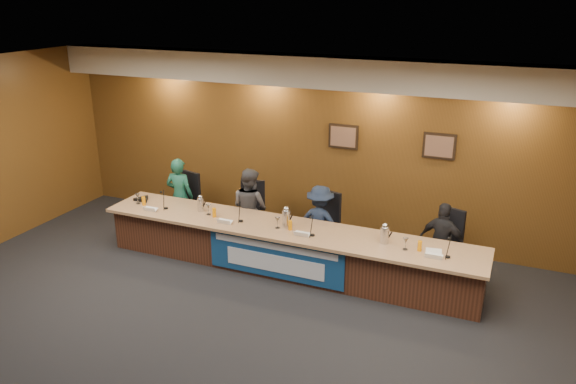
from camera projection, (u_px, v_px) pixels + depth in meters
name	position (u px, v px, depth m)	size (l,w,h in m)	color
floor	(209.00, 353.00, 6.87)	(10.00, 10.00, 0.00)	black
ceiling	(194.00, 92.00, 5.79)	(10.00, 8.00, 0.04)	silver
wall_back	(322.00, 148.00, 9.80)	(10.00, 0.04, 3.20)	#583816
soffit	(318.00, 71.00, 9.12)	(10.00, 0.50, 0.50)	beige
dais_body	(286.00, 249.00, 8.84)	(6.00, 0.80, 0.70)	#462416
dais_top	(284.00, 229.00, 8.66)	(6.10, 0.95, 0.05)	#A27852
banner	(275.00, 258.00, 8.47)	(2.20, 0.02, 0.65)	navy
banner_text_upper	(274.00, 247.00, 8.39)	(2.00, 0.01, 0.10)	silver
banner_text_lower	(275.00, 264.00, 8.48)	(1.60, 0.01, 0.28)	silver
wall_photo_left	(343.00, 136.00, 9.54)	(0.52, 0.04, 0.42)	black
wall_photo_right	(439.00, 146.00, 8.95)	(0.52, 0.04, 0.42)	black
panelist_a	(180.00, 196.00, 10.10)	(0.51, 0.34, 1.41)	#195440
panelist_b	(250.00, 207.00, 9.59)	(0.68, 0.53, 1.39)	#454549
panelist_c	(320.00, 222.00, 9.14)	(0.81, 0.47, 1.25)	#172339
panelist_d	(442.00, 242.00, 8.43)	(0.73, 0.30, 1.25)	black
office_chair_a	(184.00, 206.00, 10.27)	(0.48, 0.48, 0.08)	black
office_chair_b	(253.00, 217.00, 9.75)	(0.48, 0.48, 0.08)	black
office_chair_c	(322.00, 228.00, 9.28)	(0.48, 0.48, 0.08)	black
office_chair_d	(442.00, 248.00, 8.56)	(0.48, 0.48, 0.08)	black
nameplate_a	(149.00, 209.00, 9.25)	(0.24, 0.06, 0.09)	white
microphone_a	(166.00, 208.00, 9.38)	(0.07, 0.07, 0.02)	black
juice_glass_a	(144.00, 201.00, 9.52)	(0.06, 0.06, 0.15)	#FF9405
water_glass_a	(138.00, 199.00, 9.57)	(0.08, 0.08, 0.18)	silver
nameplate_b	(224.00, 221.00, 8.76)	(0.24, 0.06, 0.09)	white
microphone_b	(241.00, 221.00, 8.86)	(0.07, 0.07, 0.02)	black
juice_glass_b	(214.00, 213.00, 9.02)	(0.06, 0.06, 0.15)	#FF9405
water_glass_b	(208.00, 209.00, 9.11)	(0.08, 0.08, 0.18)	silver
nameplate_c	(301.00, 234.00, 8.30)	(0.24, 0.06, 0.09)	white
microphone_c	(312.00, 235.00, 8.35)	(0.07, 0.07, 0.02)	black
juice_glass_c	(290.00, 225.00, 8.53)	(0.06, 0.06, 0.15)	#FF9405
water_glass_c	(278.00, 223.00, 8.59)	(0.08, 0.08, 0.18)	silver
nameplate_d	(433.00, 256.00, 7.61)	(0.24, 0.06, 0.09)	white
microphone_d	(448.00, 257.00, 7.66)	(0.07, 0.07, 0.02)	black
juice_glass_d	(420.00, 246.00, 7.84)	(0.06, 0.06, 0.15)	#FF9405
water_glass_d	(406.00, 244.00, 7.87)	(0.08, 0.08, 0.18)	silver
carafe_left	(201.00, 205.00, 9.25)	(0.11, 0.11, 0.22)	silver
carafe_mid	(286.00, 218.00, 8.65)	(0.13, 0.13, 0.26)	silver
carafe_right	(385.00, 235.00, 8.07)	(0.13, 0.13, 0.24)	silver
speakerphone	(143.00, 199.00, 9.74)	(0.32, 0.32, 0.05)	black
paper_stack	(434.00, 253.00, 7.80)	(0.22, 0.30, 0.01)	white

